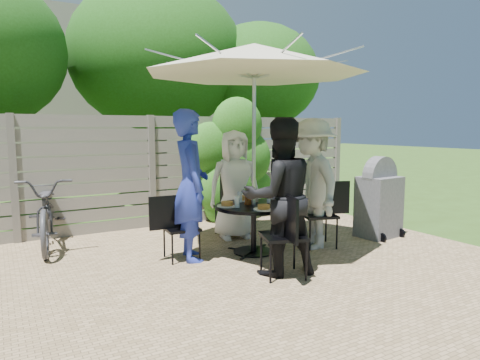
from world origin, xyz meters
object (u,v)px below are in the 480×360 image
plate_back (245,199)px  glass_back (240,197)px  person_front (279,197)px  person_right (311,184)px  plate_right (279,202)px  bicycle (48,211)px  plate_left (227,205)px  chair_right (319,228)px  umbrella (254,59)px  coffee_cup (255,197)px  chair_back (232,218)px  glass_left (237,202)px  person_back (235,185)px  chair_front (283,253)px  glass_right (269,197)px  patio_table (254,220)px  syrup_jug (248,198)px  bbq_grill (379,201)px  chair_left (181,241)px  person_left (190,186)px  plate_front (264,208)px

plate_back → glass_back: size_ratio=1.86×
person_front → person_right: size_ratio=0.99×
plate_right → bicycle: size_ratio=0.14×
plate_left → chair_right: bearing=-11.8°
umbrella → coffee_cup: umbrella is taller
umbrella → coffee_cup: bearing=53.8°
chair_back → chair_right: 1.37m
glass_back → person_front: bearing=-96.2°
glass_back → glass_left: (-0.23, -0.33, 0.00)m
person_back → chair_front: (-0.37, -1.76, -0.52)m
plate_right → glass_back: (-0.40, 0.35, 0.05)m
plate_back → plate_left: (-0.43, -0.28, 0.00)m
person_back → plate_right: 0.91m
coffee_cup → person_right: bearing=-28.5°
person_front → chair_back: bearing=-89.9°
glass_left → glass_right: (0.55, 0.10, 0.00)m
glass_left → patio_table: bearing=10.3°
chair_front → syrup_jug: chair_front is taller
glass_left → umbrella: bearing=10.3°
chair_back → bbq_grill: bearing=62.3°
umbrella → chair_back: size_ratio=3.58×
chair_back → glass_left: (-0.47, -1.00, 0.45)m
chair_back → plate_back: (-0.12, -0.59, 0.40)m
person_front → plate_right: bearing=-113.4°
chair_left → person_left: person_left is taller
plate_front → person_right: bearing=11.7°
person_back → coffee_cup: (-0.03, -0.62, -0.10)m
plate_left → glass_left: size_ratio=1.86×
chair_right → syrup_jug: chair_right is taller
patio_table → glass_left: size_ratio=8.37×
glass_left → bbq_grill: bbq_grill is taller
chair_back → person_back: bearing=-6.7°
umbrella → glass_left: (-0.28, -0.05, -1.77)m
person_right → plate_back: bearing=-113.4°
chair_back → glass_left: 1.19m
person_front → glass_back: person_front is taller
chair_back → bbq_grill: bbq_grill is taller
person_front → plate_back: (0.24, 1.17, -0.20)m
coffee_cup → person_left: bearing=-178.4°
plate_left → chair_front: bearing=-81.4°
chair_left → bicycle: (-1.34, 1.49, 0.25)m
chair_right → plate_right: size_ratio=3.53×
plate_back → plate_left: 0.51m
person_left → glass_right: (1.09, -0.12, -0.22)m
glass_back → syrup_jug: syrup_jug is taller
bicycle → plate_front: bearing=-34.0°
plate_front → bicycle: size_ratio=0.14×
plate_left → syrup_jug: (0.30, -0.01, 0.06)m
person_right → chair_right: bearing=89.2°
plate_front → glass_right: 0.53m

